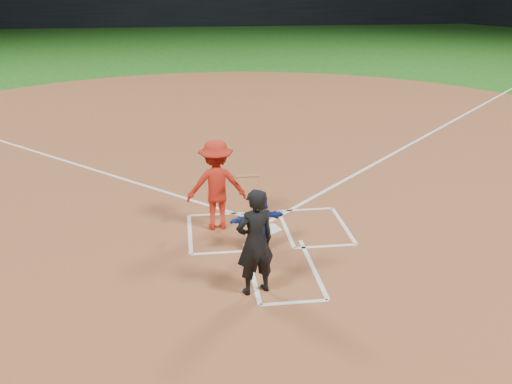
{
  "coord_description": "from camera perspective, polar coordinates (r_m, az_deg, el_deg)",
  "views": [
    {
      "loc": [
        -1.63,
        -10.48,
        4.91
      ],
      "look_at": [
        -0.3,
        -0.4,
        1.0
      ],
      "focal_mm": 40.0,
      "sensor_mm": 36.0,
      "label": 1
    }
  ],
  "objects": [
    {
      "name": "ground",
      "position": [
        11.69,
        1.2,
        -3.81
      ],
      "size": [
        120.0,
        120.0,
        0.0
      ],
      "primitive_type": "plane",
      "color": "#1C5B16",
      "rests_on": "ground"
    },
    {
      "name": "home_plate_dirt",
      "position": [
        17.27,
        -1.8,
        4.54
      ],
      "size": [
        28.0,
        28.0,
        0.01
      ],
      "primitive_type": "cylinder",
      "color": "brown",
      "rests_on": "ground"
    },
    {
      "name": "stadium_wall_far",
      "position": [
        58.59,
        -6.2,
        17.71
      ],
      "size": [
        80.0,
        1.2,
        3.2
      ],
      "primitive_type": "cube",
      "color": "black",
      "rests_on": "ground"
    },
    {
      "name": "home_plate",
      "position": [
        11.68,
        1.21,
        -3.72
      ],
      "size": [
        0.6,
        0.6,
        0.02
      ],
      "primitive_type": "cylinder",
      "rotation": [
        0.0,
        0.0,
        3.14
      ],
      "color": "silver",
      "rests_on": "home_plate_dirt"
    },
    {
      "name": "catcher",
      "position": [
        10.59,
        0.3,
        -3.03
      ],
      "size": [
        1.13,
        0.61,
        1.16
      ],
      "primitive_type": "imported",
      "rotation": [
        0.0,
        0.0,
        3.41
      ],
      "color": "navy",
      "rests_on": "home_plate_dirt"
    },
    {
      "name": "umpire",
      "position": [
        9.1,
        -0.09,
        -5.03
      ],
      "size": [
        0.76,
        0.62,
        1.8
      ],
      "primitive_type": "imported",
      "rotation": [
        0.0,
        0.0,
        3.48
      ],
      "color": "black",
      "rests_on": "home_plate_dirt"
    },
    {
      "name": "chalk_markings",
      "position": [
        16.59,
        -1.54,
        3.88
      ],
      "size": [
        28.35,
        17.32,
        0.01
      ],
      "color": "white",
      "rests_on": "home_plate_dirt"
    },
    {
      "name": "batter_at_plate",
      "position": [
        11.45,
        -3.97,
        0.71
      ],
      "size": [
        1.5,
        0.85,
        1.86
      ],
      "color": "red",
      "rests_on": "home_plate_dirt"
    }
  ]
}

